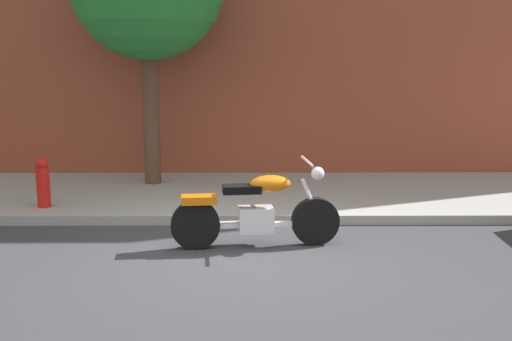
# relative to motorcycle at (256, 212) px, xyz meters

# --- Properties ---
(ground_plane) EXTENTS (60.00, 60.00, 0.00)m
(ground_plane) POSITION_rel_motorcycle_xyz_m (-0.17, -0.50, -0.45)
(ground_plane) COLOR #38383D
(sidewalk) EXTENTS (18.21, 3.34, 0.14)m
(sidewalk) POSITION_rel_motorcycle_xyz_m (-0.17, 2.67, -0.38)
(sidewalk) COLOR #9A9A9A
(sidewalk) RESTS_ON ground
(motorcycle) EXTENTS (2.16, 0.70, 1.12)m
(motorcycle) POSITION_rel_motorcycle_xyz_m (0.00, 0.00, 0.00)
(motorcycle) COLOR black
(motorcycle) RESTS_ON ground
(fire_hydrant) EXTENTS (0.20, 0.20, 0.91)m
(fire_hydrant) POSITION_rel_motorcycle_xyz_m (-3.21, 1.57, 0.01)
(fire_hydrant) COLOR red
(fire_hydrant) RESTS_ON ground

